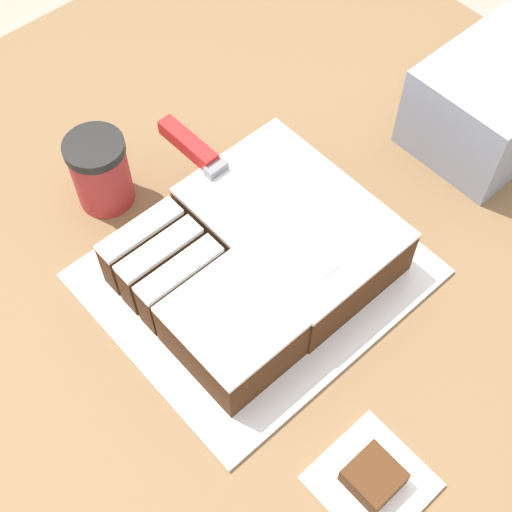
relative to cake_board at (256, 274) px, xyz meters
name	(u,v)px	position (x,y,z in m)	size (l,w,h in m)	color
ground_plane	(301,472)	(0.06, 0.09, -0.96)	(8.00, 8.00, 0.00)	#9E9384
countertop	(314,398)	(0.06, 0.09, -0.48)	(1.40, 1.10, 0.96)	brown
cake_board	(256,274)	(0.00, 0.00, 0.00)	(0.35, 0.40, 0.01)	silver
cake	(261,256)	(0.00, 0.01, 0.04)	(0.26, 0.31, 0.08)	#472814
knife	(210,163)	(-0.12, 0.03, 0.09)	(0.32, 0.03, 0.02)	silver
coffee_cup	(101,172)	(-0.24, -0.07, 0.05)	(0.08, 0.08, 0.11)	#B23333
paper_napkin	(371,482)	(0.29, -0.09, 0.00)	(0.12, 0.12, 0.01)	white
brownie	(374,477)	(0.29, -0.09, 0.02)	(0.05, 0.05, 0.03)	#472814
storage_box	(494,102)	(0.04, 0.42, 0.07)	(0.17, 0.22, 0.14)	#8C99B2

